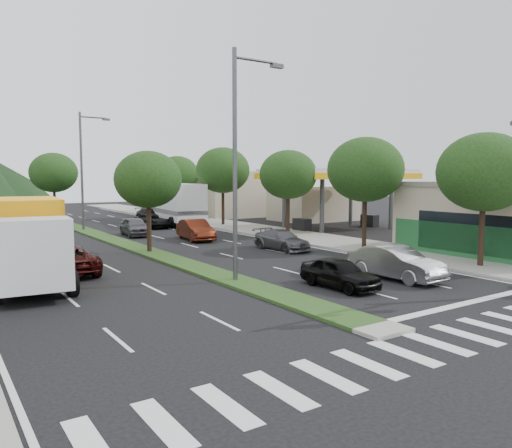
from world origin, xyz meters
TOP-DOWN VIEW (x-y plane):
  - ground at (0.00, 0.00)m, footprint 160.00×160.00m
  - sidewalk_right at (12.50, 25.00)m, footprint 5.00×90.00m
  - median at (0.00, 28.00)m, footprint 1.60×56.00m
  - crosswalk at (0.00, -2.00)m, footprint 19.00×2.20m
  - storefront_right at (18.00, 6.00)m, footprint 9.00×10.00m
  - gas_canopy at (19.00, 22.00)m, footprint 12.20×8.20m
  - bldg_right_far at (19.50, 44.00)m, footprint 10.00×16.00m
  - tree_r_a at (12.00, 4.00)m, footprint 4.60×4.60m
  - tree_r_b at (12.00, 12.00)m, footprint 4.80×4.80m
  - tree_r_c at (12.00, 20.00)m, footprint 4.40×4.40m
  - tree_r_d at (12.00, 30.00)m, footprint 5.00×5.00m
  - tree_r_e at (12.00, 40.00)m, footprint 4.60×4.60m
  - tree_med_near at (0.00, 18.00)m, footprint 4.00×4.00m
  - tree_med_far at (0.00, 44.00)m, footprint 4.80×4.80m
  - streetlight_near at (0.21, 8.00)m, footprint 2.60×0.25m
  - streetlight_mid at (0.21, 33.00)m, footprint 2.60×0.25m
  - sedan_silver at (6.37, 4.57)m, footprint 1.74×4.60m
  - suv_maroon at (-5.79, 14.07)m, footprint 2.41×5.05m
  - car_queue_a at (2.99, 4.62)m, footprint 1.61×3.76m
  - car_queue_b at (7.47, 14.68)m, footprint 1.94×4.39m
  - car_queue_c at (5.11, 22.02)m, footprint 2.19×4.73m
  - car_queue_d at (5.76, 32.02)m, footprint 2.52×4.70m
  - car_queue_e at (2.38, 27.02)m, footprint 2.13×4.39m
  - car_queue_f at (7.73, 37.02)m, footprint 2.06×4.98m
  - box_truck at (-7.60, 12.17)m, footprint 3.48×7.66m
  - motorhome at (9.00, 34.40)m, footprint 4.07×10.50m

SIDE VIEW (x-z plane):
  - ground at x=0.00m, z-range 0.00..0.00m
  - crosswalk at x=0.00m, z-range 0.00..0.01m
  - median at x=0.00m, z-range 0.00..0.12m
  - sidewalk_right at x=12.50m, z-range 0.00..0.15m
  - car_queue_b at x=7.47m, z-range 0.00..1.25m
  - car_queue_d at x=5.76m, z-range 0.00..1.26m
  - car_queue_a at x=2.99m, z-range 0.00..1.27m
  - suv_maroon at x=-5.79m, z-range 0.00..1.39m
  - car_queue_f at x=7.73m, z-range 0.00..1.44m
  - car_queue_e at x=2.38m, z-range 0.00..1.44m
  - sedan_silver at x=6.37m, z-range 0.00..1.50m
  - car_queue_c at x=5.11m, z-range 0.00..1.50m
  - box_truck at x=-7.60m, z-range -0.10..3.57m
  - storefront_right at x=18.00m, z-range 0.00..4.00m
  - motorhome at x=9.00m, z-range 0.13..4.07m
  - bldg_right_far at x=19.50m, z-range 0.00..5.20m
  - tree_med_near at x=0.00m, z-range 1.42..7.44m
  - gas_canopy at x=19.00m, z-range 2.02..7.27m
  - tree_r_c at x=12.00m, z-range 1.51..7.99m
  - tree_r_a at x=12.00m, z-range 1.50..8.14m
  - tree_r_e at x=12.00m, z-range 1.54..8.25m
  - tree_med_far at x=0.00m, z-range 1.54..8.47m
  - tree_r_b at x=12.00m, z-range 1.57..8.50m
  - tree_r_d at x=12.00m, z-range 1.60..8.76m
  - streetlight_near at x=0.21m, z-range 0.58..10.58m
  - streetlight_mid at x=0.21m, z-range 0.58..10.58m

